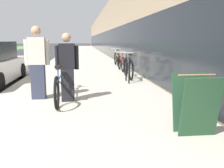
{
  "coord_description": "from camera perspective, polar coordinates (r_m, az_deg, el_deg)",
  "views": [
    {
      "loc": [
        5.86,
        -4.72,
        1.51
      ],
      "look_at": [
        7.97,
        13.16,
        -1.67
      ],
      "focal_mm": 40.0,
      "sensor_mm": 36.0,
      "label": 1
    }
  ],
  "objects": [
    {
      "name": "person_bystander",
      "position": [
        6.12,
        -16.67,
        4.67
      ],
      "size": [
        0.58,
        0.23,
        1.71
      ],
      "color": "#33384C",
      "rests_on": "sidewalk_slab"
    },
    {
      "name": "cruiser_bike_farthest",
      "position": [
        13.6,
        1.1,
        5.79
      ],
      "size": [
        0.52,
        1.83,
        0.9
      ],
      "color": "black",
      "rests_on": "sidewalk_slab"
    },
    {
      "name": "bike_rack_hoop",
      "position": [
        8.26,
        3.59,
        3.96
      ],
      "size": [
        0.05,
        0.6,
        0.84
      ],
      "color": "black",
      "rests_on": "sidewalk_slab"
    },
    {
      "name": "sandwich_board_sign",
      "position": [
        3.89,
        18.5,
        -4.39
      ],
      "size": [
        0.56,
        0.56,
        0.9
      ],
      "color": "#23472D",
      "rests_on": "sidewalk_slab"
    },
    {
      "name": "person_rider",
      "position": [
        5.72,
        -10.19,
        3.76
      ],
      "size": [
        0.52,
        0.21,
        1.54
      ],
      "color": "black",
      "rests_on": "sidewalk_slab"
    },
    {
      "name": "storefront_facade",
      "position": [
        34.51,
        5.57,
        11.44
      ],
      "size": [
        10.01,
        70.0,
        4.79
      ],
      "color": "tan",
      "rests_on": "ground"
    },
    {
      "name": "cruiser_bike_middle",
      "position": [
        11.35,
        2.07,
        4.85
      ],
      "size": [
        0.52,
        1.67,
        0.85
      ],
      "color": "black",
      "rests_on": "sidewalk_slab"
    },
    {
      "name": "cruiser_bike_nearest",
      "position": [
        9.13,
        3.75,
        3.74
      ],
      "size": [
        0.52,
        1.74,
        0.92
      ],
      "color": "black",
      "rests_on": "sidewalk_slab"
    },
    {
      "name": "sidewalk_slab",
      "position": [
        25.76,
        -6.68,
        6.74
      ],
      "size": [
        4.43,
        70.0,
        0.13
      ],
      "color": "#BCB5A5",
      "rests_on": "ground"
    },
    {
      "name": "tandem_bicycle",
      "position": [
        6.16,
        -11.55,
        0.35
      ],
      "size": [
        0.52,
        2.88,
        0.86
      ],
      "color": "black",
      "rests_on": "sidewalk_slab"
    }
  ]
}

